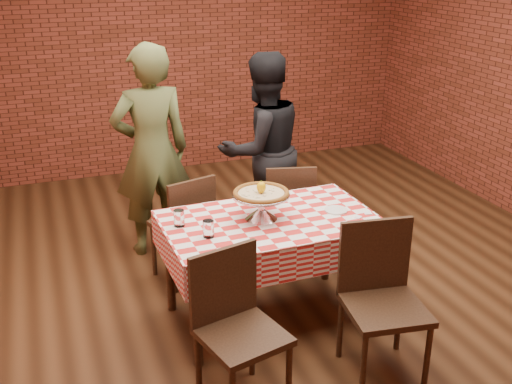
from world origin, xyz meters
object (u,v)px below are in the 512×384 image
(table, at_px, (269,270))
(chair_near_right, at_px, (385,306))
(chair_far_left, at_px, (182,227))
(chair_far_right, at_px, (287,211))
(water_glass_right, at_px, (179,218))
(water_glass_left, at_px, (208,229))
(pizza, at_px, (261,194))
(diner_olive, at_px, (152,152))
(pizza_stand, at_px, (261,207))
(diner_black, at_px, (262,150))
(chair_near_left, at_px, (243,336))
(condiment_caddy, at_px, (255,195))

(table, xyz_separation_m, chair_near_right, (0.42, -0.80, 0.09))
(chair_far_left, xyz_separation_m, chair_far_right, (0.89, 0.01, -0.00))
(water_glass_right, bearing_deg, table, -9.51)
(water_glass_left, relative_size, chair_far_right, 0.13)
(table, height_order, pizza, pizza)
(pizza, relative_size, diner_olive, 0.21)
(pizza_stand, bearing_deg, chair_near_right, -60.39)
(pizza, bearing_deg, chair_far_right, 55.71)
(water_glass_right, height_order, chair_near_right, chair_near_right)
(chair_far_left, distance_m, diner_black, 1.03)
(diner_black, bearing_deg, chair_near_right, 79.97)
(water_glass_left, height_order, chair_near_right, chair_near_right)
(chair_near_right, bearing_deg, chair_near_left, -173.70)
(pizza_stand, relative_size, water_glass_right, 3.51)
(chair_near_right, height_order, chair_far_right, chair_near_right)
(table, bearing_deg, water_glass_left, -164.98)
(pizza_stand, distance_m, chair_far_right, 0.99)
(condiment_caddy, height_order, chair_far_left, condiment_caddy)
(chair_near_right, bearing_deg, chair_far_right, 96.75)
(pizza, bearing_deg, chair_near_right, -60.39)
(chair_near_right, bearing_deg, diner_olive, 122.03)
(chair_near_right, height_order, diner_black, diner_black)
(diner_black, bearing_deg, pizza, 58.58)
(pizza_stand, distance_m, chair_far_left, 0.92)
(table, xyz_separation_m, pizza_stand, (-0.05, 0.03, 0.47))
(chair_near_right, bearing_deg, condiment_caddy, 118.98)
(chair_near_right, distance_m, diner_black, 2.06)
(water_glass_left, bearing_deg, condiment_caddy, 42.40)
(diner_olive, bearing_deg, pizza_stand, 106.89)
(condiment_caddy, bearing_deg, diner_olive, 116.48)
(water_glass_left, bearing_deg, chair_far_right, 44.41)
(chair_far_left, xyz_separation_m, diner_black, (0.83, 0.46, 0.39))
(water_glass_left, distance_m, chair_near_right, 1.17)
(diner_olive, bearing_deg, chair_far_left, 96.37)
(pizza, bearing_deg, water_glass_right, 172.58)
(pizza_stand, relative_size, diner_black, 0.23)
(pizza, distance_m, chair_far_left, 0.96)
(chair_near_left, relative_size, chair_far_right, 1.05)
(condiment_caddy, bearing_deg, pizza, -101.55)
(water_glass_right, xyz_separation_m, chair_near_right, (1.01, -0.90, -0.34))
(chair_near_left, height_order, chair_near_right, chair_near_right)
(pizza_stand, distance_m, condiment_caddy, 0.27)
(chair_far_right, bearing_deg, diner_black, -69.00)
(water_glass_left, height_order, chair_near_left, chair_near_left)
(diner_black, bearing_deg, water_glass_right, 37.86)
(chair_near_left, bearing_deg, table, 45.17)
(table, distance_m, condiment_caddy, 0.53)
(table, bearing_deg, pizza_stand, 150.82)
(condiment_caddy, distance_m, diner_black, 1.01)
(water_glass_right, height_order, condiment_caddy, condiment_caddy)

